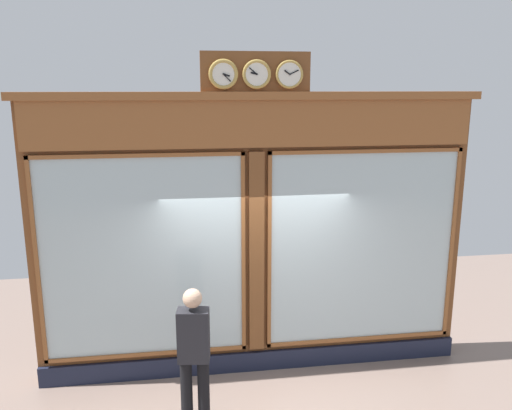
% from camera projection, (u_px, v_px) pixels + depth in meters
% --- Properties ---
extents(shop_facade, '(5.94, 0.42, 4.32)m').
position_uv_depth(shop_facade, '(255.00, 235.00, 6.98)').
color(shop_facade, brown).
rests_on(shop_facade, ground_plane).
extents(pedestrian, '(0.39, 0.26, 1.69)m').
position_uv_depth(pedestrian, '(194.00, 351.00, 5.92)').
color(pedestrian, black).
rests_on(pedestrian, ground_plane).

